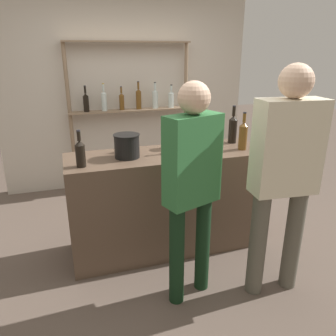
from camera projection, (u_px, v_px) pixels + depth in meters
The scene contains 14 objects.
ground_plane at pixel (168, 244), 3.35m from camera, with size 16.00×16.00×0.00m, color brown.
bar_counter at pixel (168, 201), 3.19m from camera, with size 1.86×0.60×0.98m, color brown.
back_wall at pixel (127, 87), 4.58m from camera, with size 3.46×0.12×2.80m, color beige.
back_shelf at pixel (131, 97), 4.47m from camera, with size 1.67×0.18×1.99m.
counter_bottle_0 at pixel (243, 135), 3.09m from camera, with size 0.08×0.08×0.36m.
counter_bottle_1 at pixel (185, 139), 3.01m from camera, with size 0.08×0.08×0.34m.
counter_bottle_2 at pixel (198, 134), 3.18m from camera, with size 0.08×0.08×0.33m.
counter_bottle_3 at pixel (233, 129), 3.32m from camera, with size 0.08×0.08×0.38m.
counter_bottle_4 at pixel (80, 153), 2.63m from camera, with size 0.08×0.08×0.31m.
wine_glass at pixel (125, 138), 3.01m from camera, with size 0.07×0.07×0.17m.
ice_bucket at pixel (127, 146), 2.87m from camera, with size 0.23×0.23×0.21m.
cork_jar at pixel (174, 140), 3.14m from camera, with size 0.13×0.13×0.17m.
customer_center at pixel (192, 179), 2.35m from camera, with size 0.45×0.31×1.69m.
customer_right at pixel (285, 169), 2.40m from camera, with size 0.50×0.25×1.80m.
Camera 1 is at (-0.87, -2.76, 1.87)m, focal length 35.00 mm.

